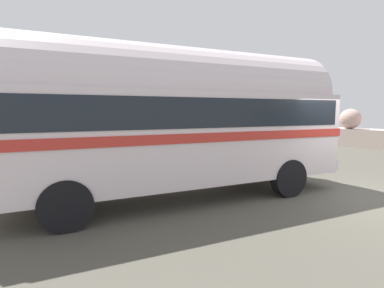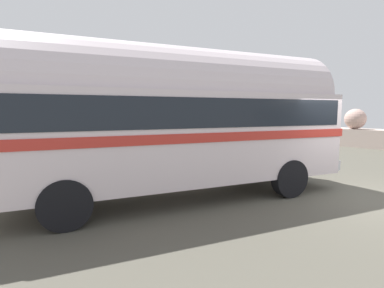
% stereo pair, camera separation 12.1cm
% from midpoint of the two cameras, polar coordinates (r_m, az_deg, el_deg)
% --- Properties ---
extents(ground, '(32.00, 26.00, 0.02)m').
position_cam_midpoint_polar(ground, '(8.50, 30.83, -9.31)').
color(ground, '#4F4C42').
extents(vintage_coach, '(4.78, 8.91, 3.70)m').
position_cam_midpoint_polar(vintage_coach, '(7.15, -3.40, 5.37)').
color(vintage_coach, black).
rests_on(vintage_coach, ground).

